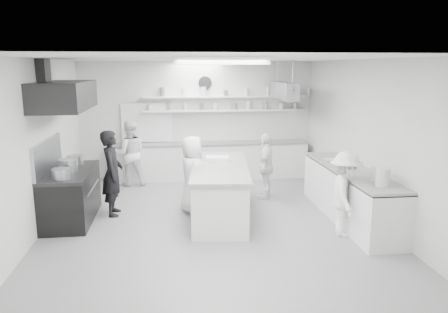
{
  "coord_description": "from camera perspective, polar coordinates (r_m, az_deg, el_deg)",
  "views": [
    {
      "loc": [
        -0.71,
        -7.78,
        2.87
      ],
      "look_at": [
        0.33,
        0.6,
        1.11
      ],
      "focal_mm": 34.89,
      "sensor_mm": 36.0,
      "label": 1
    }
  ],
  "objects": [
    {
      "name": "right_counter",
      "position": [
        8.63,
        16.19,
        -4.86
      ],
      "size": [
        0.74,
        3.3,
        0.94
      ],
      "primitive_type": "cube",
      "color": "white",
      "rests_on": "floor"
    },
    {
      "name": "light_fixture_front",
      "position": [
        6.02,
        -0.32,
        12.43
      ],
      "size": [
        1.3,
        0.25,
        0.1
      ],
      "primitive_type": "cube",
      "color": "white",
      "rests_on": "ceiling"
    },
    {
      "name": "pot_rack",
      "position": [
        10.55,
        7.88,
        8.55
      ],
      "size": [
        0.3,
        1.6,
        0.4
      ],
      "primitive_type": "cube",
      "color": "#9C9EA4",
      "rests_on": "ceiling"
    },
    {
      "name": "back_counter",
      "position": [
        11.29,
        -1.8,
        -0.58
      ],
      "size": [
        5.0,
        0.6,
        0.92
      ],
      "primitive_type": "cube",
      "color": "white",
      "rests_on": "floor"
    },
    {
      "name": "cook_island_left",
      "position": [
        8.64,
        -4.17,
        -2.36
      ],
      "size": [
        0.6,
        0.82,
        1.54
      ],
      "primitive_type": "imported",
      "rotation": [
        0.0,
        0.0,
        1.73
      ],
      "color": "white",
      "rests_on": "floor"
    },
    {
      "name": "stove",
      "position": [
        8.73,
        -19.37,
        -5.01
      ],
      "size": [
        0.8,
        1.8,
        0.9
      ],
      "primitive_type": "cube",
      "color": "black",
      "rests_on": "floor"
    },
    {
      "name": "light_fixture_rear",
      "position": [
        9.61,
        -2.93,
        12.16
      ],
      "size": [
        1.3,
        0.25,
        0.1
      ],
      "primitive_type": "cube",
      "color": "white",
      "rests_on": "ceiling"
    },
    {
      "name": "bowl_right",
      "position": [
        9.16,
        13.75,
        -0.55
      ],
      "size": [
        0.26,
        0.26,
        0.06
      ],
      "primitive_type": "imported",
      "rotation": [
        0.0,
        0.0,
        0.04
      ],
      "color": "white",
      "rests_on": "right_counter"
    },
    {
      "name": "cook_stove",
      "position": [
        8.71,
        -14.43,
        -2.12
      ],
      "size": [
        0.41,
        0.62,
        1.67
      ],
      "primitive_type": "imported",
      "rotation": [
        0.0,
        0.0,
        1.59
      ],
      "color": "black",
      "rests_on": "floor"
    },
    {
      "name": "cook_right",
      "position": [
        7.73,
        15.56,
        -4.74
      ],
      "size": [
        0.77,
        1.05,
        1.47
      ],
      "primitive_type": "imported",
      "rotation": [
        0.0,
        0.0,
        1.31
      ],
      "color": "white",
      "rests_on": "floor"
    },
    {
      "name": "shelf_lower",
      "position": [
        11.29,
        0.1,
        6.06
      ],
      "size": [
        4.2,
        0.26,
        0.04
      ],
      "primitive_type": "cube",
      "color": "white",
      "rests_on": "wall_back"
    },
    {
      "name": "wall_right",
      "position": [
        8.73,
        18.18,
        2.14
      ],
      "size": [
        0.04,
        7.0,
        3.0
      ],
      "primitive_type": "cube",
      "color": "silver",
      "rests_on": "floor"
    },
    {
      "name": "wall_back",
      "position": [
        11.38,
        -3.49,
        4.82
      ],
      "size": [
        6.0,
        0.04,
        3.0
      ],
      "primitive_type": "cube",
      "color": "silver",
      "rests_on": "floor"
    },
    {
      "name": "wall_left",
      "position": [
        8.22,
        -23.16,
        1.22
      ],
      "size": [
        0.04,
        7.0,
        3.0
      ],
      "primitive_type": "cube",
      "color": "silver",
      "rests_on": "floor"
    },
    {
      "name": "stove_pot",
      "position": [
        8.51,
        -19.76,
        -1.28
      ],
      "size": [
        0.35,
        0.35,
        0.28
      ],
      "primitive_type": "cylinder",
      "color": "#9C9EA4",
      "rests_on": "stove"
    },
    {
      "name": "cook_back",
      "position": [
        10.79,
        -12.23,
        0.42
      ],
      "size": [
        0.84,
        0.69,
        1.6
      ],
      "primitive_type": "imported",
      "rotation": [
        0.0,
        0.0,
        -3.03
      ],
      "color": "white",
      "rests_on": "floor"
    },
    {
      "name": "bowl_island_a",
      "position": [
        8.74,
        -1.88,
        -0.7
      ],
      "size": [
        0.26,
        0.26,
        0.06
      ],
      "primitive_type": "imported",
      "rotation": [
        0.0,
        0.0,
        -0.14
      ],
      "color": "#9C9EA4",
      "rests_on": "prep_island"
    },
    {
      "name": "wall_clock",
      "position": [
        11.28,
        -2.51,
        9.61
      ],
      "size": [
        0.32,
        0.05,
        0.32
      ],
      "primitive_type": "cylinder",
      "rotation": [
        1.57,
        0.0,
        0.0
      ],
      "color": "white",
      "rests_on": "wall_back"
    },
    {
      "name": "cook_island_right",
      "position": [
        9.57,
        5.53,
        -1.25
      ],
      "size": [
        0.66,
        0.92,
        1.45
      ],
      "primitive_type": "imported",
      "rotation": [
        0.0,
        0.0,
        -1.97
      ],
      "color": "white",
      "rests_on": "floor"
    },
    {
      "name": "bowl_island_b",
      "position": [
        8.54,
        -1.46,
        -0.96
      ],
      "size": [
        0.26,
        0.26,
        0.06
      ],
      "primitive_type": "imported",
      "rotation": [
        0.0,
        0.0,
        0.34
      ],
      "color": "white",
      "rests_on": "prep_island"
    },
    {
      "name": "shelf_upper",
      "position": [
        11.26,
        0.11,
        7.84
      ],
      "size": [
        4.2,
        0.26,
        0.04
      ],
      "primitive_type": "cube",
      "color": "white",
      "rests_on": "wall_back"
    },
    {
      "name": "wall_front",
      "position": [
        4.55,
        2.25,
        -5.76
      ],
      "size": [
        6.0,
        0.04,
        3.0
      ],
      "primitive_type": "cube",
      "color": "silver",
      "rests_on": "floor"
    },
    {
      "name": "prep_island",
      "position": [
        8.45,
        -0.51,
        -4.68
      ],
      "size": [
        1.25,
        2.69,
        0.96
      ],
      "primitive_type": "cube",
      "rotation": [
        0.0,
        0.0,
        -0.11
      ],
      "color": "white",
      "rests_on": "floor"
    },
    {
      "name": "ceiling",
      "position": [
        7.81,
        -1.93,
        12.78
      ],
      "size": [
        6.0,
        7.0,
        0.02
      ],
      "primitive_type": "cube",
      "color": "silver",
      "rests_on": "wall_back"
    },
    {
      "name": "floor",
      "position": [
        8.32,
        -1.78,
        -8.48
      ],
      "size": [
        6.0,
        7.0,
        0.02
      ],
      "primitive_type": "cube",
      "color": "#9A9A9A",
      "rests_on": "ground"
    },
    {
      "name": "exhaust_hood",
      "position": [
        8.41,
        -20.25,
        7.5
      ],
      "size": [
        0.85,
        2.0,
        0.5
      ],
      "primitive_type": "cube",
      "color": "#242425",
      "rests_on": "wall_left"
    },
    {
      "name": "pass_through_window",
      "position": [
        11.36,
        -10.05,
        4.4
      ],
      "size": [
        1.3,
        0.04,
        1.0
      ],
      "primitive_type": "cube",
      "color": "black",
      "rests_on": "wall_back"
    }
  ]
}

